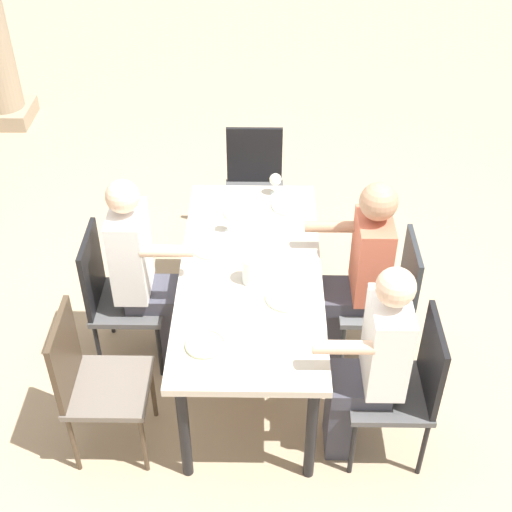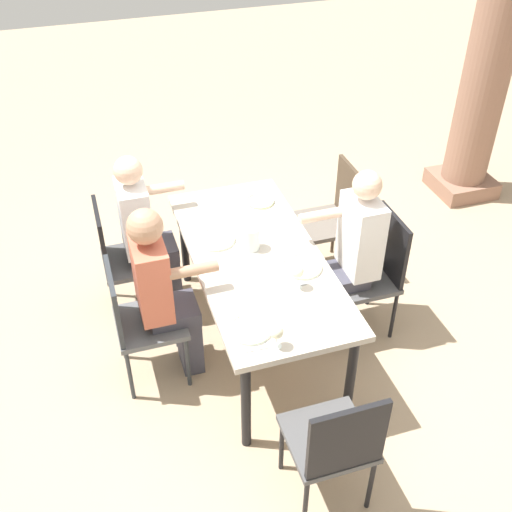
{
  "view_description": "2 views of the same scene",
  "coord_description": "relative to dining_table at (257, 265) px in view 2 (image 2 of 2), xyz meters",
  "views": [
    {
      "loc": [
        -3.13,
        -0.08,
        3.35
      ],
      "look_at": [
        -0.01,
        -0.03,
        0.89
      ],
      "focal_mm": 48.95,
      "sensor_mm": 36.0,
      "label": 1
    },
    {
      "loc": [
        3.09,
        -0.99,
        3.26
      ],
      "look_at": [
        0.06,
        -0.03,
        0.82
      ],
      "focal_mm": 43.65,
      "sensor_mm": 36.0,
      "label": 2
    }
  ],
  "objects": [
    {
      "name": "ground_plane",
      "position": [
        0.0,
        0.0,
        -0.7
      ],
      "size": [
        16.0,
        16.0,
        0.0
      ],
      "primitive_type": "plane",
      "color": "tan"
    },
    {
      "name": "dining_table",
      "position": [
        0.0,
        0.0,
        0.0
      ],
      "size": [
        1.83,
        0.83,
        0.77
      ],
      "color": "beige",
      "rests_on": "ground"
    },
    {
      "name": "chair_west_north",
      "position": [
        -0.63,
        0.84,
        -0.16
      ],
      "size": [
        0.44,
        0.44,
        0.94
      ],
      "color": "#6A6158",
      "rests_on": "ground"
    },
    {
      "name": "chair_west_south",
      "position": [
        -0.63,
        -0.84,
        -0.17
      ],
      "size": [
        0.44,
        0.44,
        0.93
      ],
      "color": "#4F4F50",
      "rests_on": "ground"
    },
    {
      "name": "chair_mid_north",
      "position": [
        0.08,
        0.84,
        -0.17
      ],
      "size": [
        0.44,
        0.44,
        0.94
      ],
      "color": "#4F4F50",
      "rests_on": "ground"
    },
    {
      "name": "chair_mid_south",
      "position": [
        0.08,
        -0.83,
        -0.17
      ],
      "size": [
        0.44,
        0.44,
        0.91
      ],
      "color": "#5B5E61",
      "rests_on": "ground"
    },
    {
      "name": "chair_head_east",
      "position": [
        1.34,
        0.0,
        -0.17
      ],
      "size": [
        0.44,
        0.44,
        0.92
      ],
      "color": "#4F4F50",
      "rests_on": "ground"
    },
    {
      "name": "diner_woman_green",
      "position": [
        -0.63,
        -0.64,
        -0.01
      ],
      "size": [
        0.35,
        0.49,
        1.29
      ],
      "color": "#3F3F4C",
      "rests_on": "ground"
    },
    {
      "name": "diner_man_white",
      "position": [
        0.08,
        -0.65,
        0.01
      ],
      "size": [
        0.35,
        0.5,
        1.32
      ],
      "color": "#3F3F4C",
      "rests_on": "ground"
    },
    {
      "name": "diner_guest_third",
      "position": [
        0.07,
        0.64,
        0.01
      ],
      "size": [
        0.35,
        0.49,
        1.32
      ],
      "color": "#3F3F4C",
      "rests_on": "ground"
    },
    {
      "name": "stone_column_near",
      "position": [
        -1.37,
        2.57,
        0.79
      ],
      "size": [
        0.54,
        0.54,
        3.01
      ],
      "color": "#936B56",
      "rests_on": "ground"
    },
    {
      "name": "plate_0",
      "position": [
        -0.61,
        0.22,
        0.08
      ],
      "size": [
        0.21,
        0.21,
        0.02
      ],
      "color": "silver",
      "rests_on": "dining_table"
    },
    {
      "name": "fork_0",
      "position": [
        -0.76,
        0.22,
        0.08
      ],
      "size": [
        0.02,
        0.17,
        0.01
      ],
      "primitive_type": "cube",
      "rotation": [
        0.0,
        0.0,
        0.01
      ],
      "color": "silver",
      "rests_on": "dining_table"
    },
    {
      "name": "spoon_0",
      "position": [
        -0.46,
        0.22,
        0.08
      ],
      "size": [
        0.03,
        0.17,
        0.01
      ],
      "primitive_type": "cube",
      "rotation": [
        0.0,
        0.0,
        -0.06
      ],
      "color": "silver",
      "rests_on": "dining_table"
    },
    {
      "name": "plate_1",
      "position": [
        -0.24,
        -0.21,
        0.08
      ],
      "size": [
        0.26,
        0.26,
        0.02
      ],
      "color": "white",
      "rests_on": "dining_table"
    },
    {
      "name": "fork_1",
      "position": [
        -0.39,
        -0.21,
        0.08
      ],
      "size": [
        0.03,
        0.17,
        0.01
      ],
      "primitive_type": "cube",
      "rotation": [
        0.0,
        0.0,
        -0.08
      ],
      "color": "silver",
      "rests_on": "dining_table"
    },
    {
      "name": "spoon_1",
      "position": [
        -0.09,
        -0.21,
        0.08
      ],
      "size": [
        0.02,
        0.17,
        0.01
      ],
      "primitive_type": "cube",
      "rotation": [
        0.0,
        0.0,
        0.04
      ],
      "color": "silver",
      "rests_on": "dining_table"
    },
    {
      "name": "plate_2",
      "position": [
        0.21,
        0.24,
        0.08
      ],
      "size": [
        0.26,
        0.26,
        0.02
      ],
      "color": "white",
      "rests_on": "dining_table"
    },
    {
      "name": "wine_glass_2",
      "position": [
        0.38,
        0.14,
        0.2
      ],
      "size": [
        0.08,
        0.08,
        0.17
      ],
      "color": "white",
      "rests_on": "dining_table"
    },
    {
      "name": "fork_2",
      "position": [
        0.06,
        0.24,
        0.08
      ],
      "size": [
        0.03,
        0.17,
        0.01
      ],
      "primitive_type": "cube",
      "rotation": [
        0.0,
        0.0,
        0.09
      ],
      "color": "silver",
      "rests_on": "dining_table"
    },
    {
      "name": "spoon_2",
      "position": [
        0.36,
        0.24,
        0.08
      ],
      "size": [
        0.03,
        0.17,
        0.01
      ],
      "primitive_type": "cube",
      "rotation": [
        0.0,
        0.0,
        0.08
      ],
      "color": "silver",
      "rests_on": "dining_table"
    },
    {
      "name": "plate_3",
      "position": [
        0.66,
        -0.25,
        0.08
      ],
      "size": [
        0.25,
        0.25,
        0.02
      ],
      "color": "white",
      "rests_on": "dining_table"
    },
    {
      "name": "wine_glass_3",
      "position": [
        0.81,
        -0.15,
        0.18
      ],
      "size": [
        0.08,
        0.08,
        0.15
      ],
      "color": "white",
      "rests_on": "dining_table"
    },
    {
      "name": "fork_3",
      "position": [
        0.51,
        -0.25,
        0.08
      ],
      "size": [
        0.02,
        0.17,
        0.01
      ],
      "primitive_type": "cube",
      "rotation": [
        0.0,
        0.0,
        -0.04
      ],
      "color": "silver",
      "rests_on": "dining_table"
    },
    {
      "name": "spoon_3",
      "position": [
        0.81,
        -0.25,
        0.08
      ],
      "size": [
        0.02,
        0.17,
        0.01
      ],
      "primitive_type": "cube",
      "rotation": [
        0.0,
        0.0,
        -0.03
      ],
      "color": "silver",
      "rests_on": "dining_table"
    },
    {
      "name": "water_pitcher",
      "position": [
        -0.09,
        -0.01,
        0.15
      ],
      "size": [
        0.11,
        0.11,
        0.16
      ],
      "color": "white",
      "rests_on": "dining_table"
    }
  ]
}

